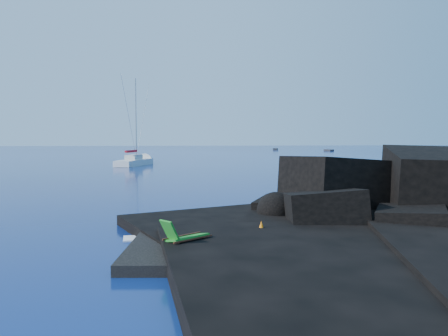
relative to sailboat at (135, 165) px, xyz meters
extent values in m
plane|color=#040E3E|center=(4.00, -49.03, 0.00)|extent=(400.00, 400.00, 0.00)
cube|color=black|center=(8.50, -48.53, 0.00)|extent=(9.08, 6.86, 0.70)
cube|color=white|center=(7.62, -48.25, 0.38)|extent=(2.18, 1.38, 0.05)
cone|color=orange|center=(8.99, -47.64, 0.61)|extent=(0.42, 0.42, 0.53)
cube|color=#26262B|center=(37.52, 73.40, 0.00)|extent=(2.56, 4.45, 0.57)
cube|color=#25252A|center=(50.50, 60.51, 0.00)|extent=(1.85, 4.09, 0.53)
camera|label=1|loc=(5.83, -63.51, 3.99)|focal=35.00mm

